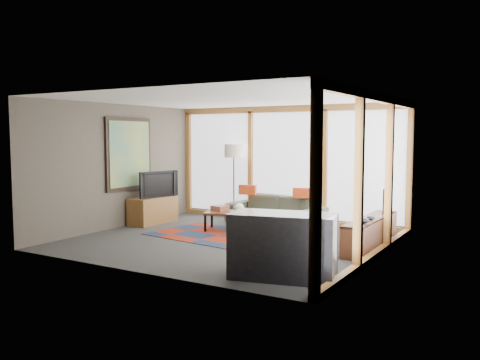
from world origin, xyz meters
The scene contains 17 objects.
ground centered at (0.00, 0.00, 0.00)m, with size 5.50×5.50×0.00m, color #2F2F2D.
room_envelope centered at (0.49, 0.56, 1.54)m, with size 5.52×5.02×2.62m.
rug centered at (-0.43, 0.31, 0.01)m, with size 2.60×1.67×0.01m, color maroon.
sofa centered at (-0.01, 1.92, 0.32)m, with size 2.16×0.85×0.63m, color #323627.
pillow_left centered at (-0.69, 1.89, 0.74)m, with size 0.39×0.12×0.22m, color #BF3B15.
pillow_right centered at (0.60, 1.96, 0.74)m, with size 0.38×0.11×0.21m, color #BF3B15.
floor_lamp centered at (-1.24, 2.21, 0.87)m, with size 0.44×0.44×1.74m, color black, non-canonical shape.
coffee_table centered at (-0.42, 0.89, 0.20)m, with size 1.17×0.59×0.39m, color #352110, non-canonical shape.
book_stack centered at (-0.78, 0.91, 0.45)m, with size 0.26×0.33×0.11m, color brown.
vase centered at (-0.33, 0.93, 0.48)m, with size 0.21×0.21×0.18m, color silver.
bookshelf centered at (2.43, 0.72, 0.26)m, with size 0.38×2.10×0.52m, color #352110, non-canonical shape.
bowl_a centered at (2.47, 0.16, 0.57)m, with size 0.19×0.19×0.10m, color black.
bowl_b centered at (2.48, 0.54, 0.56)m, with size 0.15×0.15×0.07m, color black.
shelf_picture centered at (2.52, 1.46, 0.75)m, with size 0.04×0.35×0.46m, color black.
tv_console centered at (-2.45, 0.75, 0.29)m, with size 0.49×1.18×0.59m, color brown.
television centered at (-2.37, 0.78, 0.88)m, with size 1.00×0.13×0.58m, color black.
bar_counter centered at (1.94, -1.72, 0.45)m, with size 1.41×0.66×0.89m, color black.
Camera 1 is at (4.89, -7.86, 1.94)m, focal length 38.00 mm.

